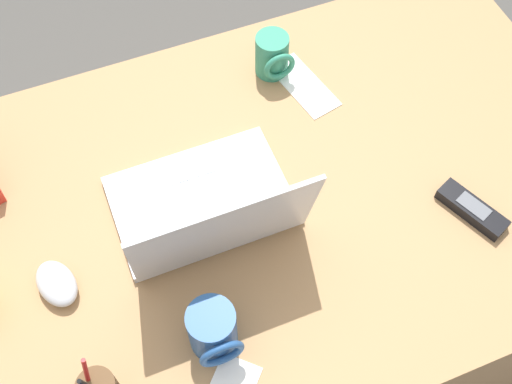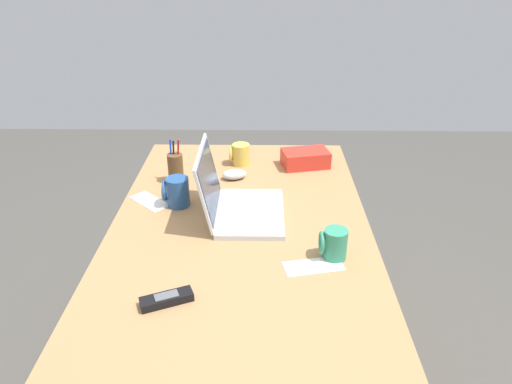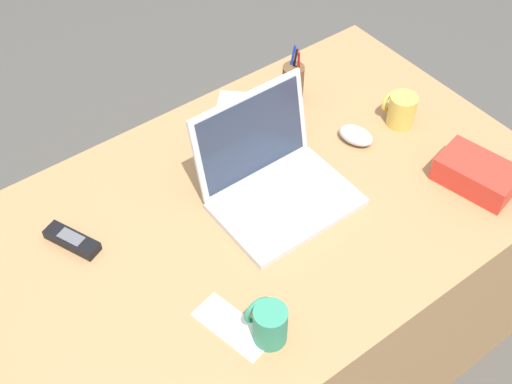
% 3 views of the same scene
% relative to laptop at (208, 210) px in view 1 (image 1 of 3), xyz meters
% --- Properties ---
extents(ground_plane, '(6.00, 6.00, 0.00)m').
position_rel_laptop_xyz_m(ground_plane, '(-0.08, -0.01, -0.80)').
color(ground_plane, '#4C4944').
extents(desk, '(1.50, 0.89, 0.75)m').
position_rel_laptop_xyz_m(desk, '(-0.08, -0.01, -0.42)').
color(desk, '#A87C4F').
rests_on(desk, ground).
extents(laptop, '(0.33, 0.29, 0.25)m').
position_rel_laptop_xyz_m(laptop, '(0.00, 0.00, 0.00)').
color(laptop, silver).
rests_on(laptop, desk).
extents(computer_mouse, '(0.09, 0.11, 0.04)m').
position_rel_laptop_xyz_m(computer_mouse, '(0.30, 0.02, -0.03)').
color(computer_mouse, silver).
rests_on(computer_mouse, desk).
extents(coffee_mug_white, '(0.07, 0.08, 0.10)m').
position_rel_laptop_xyz_m(coffee_mug_white, '(-0.26, -0.31, -0.00)').
color(coffee_mug_white, '#338C6B').
rests_on(coffee_mug_white, desk).
extents(coffee_mug_spare, '(0.08, 0.09, 0.11)m').
position_rel_laptop_xyz_m(coffee_mug_spare, '(0.07, 0.22, 0.00)').
color(coffee_mug_spare, '#26518C').
rests_on(coffee_mug_spare, desk).
extents(cordless_phone, '(0.10, 0.15, 0.03)m').
position_rel_laptop_xyz_m(cordless_phone, '(-0.47, 0.16, -0.04)').
color(cordless_phone, black).
rests_on(cordless_phone, desk).
extents(paper_note_near_laptop, '(0.11, 0.19, 0.00)m').
position_rel_laptop_xyz_m(paper_note_near_laptop, '(-0.30, -0.24, -0.05)').
color(paper_note_near_laptop, white).
rests_on(paper_note_near_laptop, desk).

